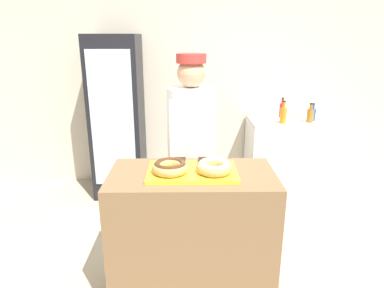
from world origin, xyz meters
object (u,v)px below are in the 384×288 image
at_px(bottle_red, 282,110).
at_px(donut_chocolate_glaze, 170,167).
at_px(bottle_orange, 283,115).
at_px(bottle_blue, 312,114).
at_px(bottle_amber, 310,115).
at_px(beverage_fridge, 118,118).
at_px(brownie_back_right, 204,161).
at_px(serving_tray, 192,172).
at_px(donut_light_glaze, 214,166).
at_px(brownie_back_left, 180,161).
at_px(baker_person, 191,153).
at_px(chest_freezer, 289,155).

bearing_deg(bottle_red, donut_chocolate_glaze, -123.19).
distance_m(bottle_orange, bottle_blue, 0.41).
distance_m(donut_chocolate_glaze, bottle_amber, 2.28).
relative_size(beverage_fridge, bottle_blue, 9.22).
bearing_deg(donut_chocolate_glaze, bottle_blue, 48.22).
relative_size(beverage_fridge, bottle_red, 7.78).
bearing_deg(bottle_red, brownie_back_right, -120.44).
xyz_separation_m(bottle_red, bottle_blue, (0.32, -0.17, -0.02)).
xyz_separation_m(serving_tray, donut_chocolate_glaze, (-0.15, -0.04, 0.05)).
xyz_separation_m(serving_tray, bottle_red, (1.12, 1.90, 0.03)).
distance_m(beverage_fridge, bottle_blue, 2.30).
bearing_deg(bottle_blue, bottle_orange, -160.59).
distance_m(brownie_back_right, bottle_blue, 2.09).
xyz_separation_m(donut_chocolate_glaze, donut_light_glaze, (0.30, 0.00, 0.00)).
height_order(brownie_back_left, bottle_amber, bottle_amber).
distance_m(donut_light_glaze, bottle_amber, 2.09).
distance_m(bottle_amber, bottle_blue, 0.11).
height_order(donut_chocolate_glaze, bottle_blue, bottle_blue).
relative_size(brownie_back_left, bottle_red, 0.33).
bearing_deg(donut_light_glaze, donut_chocolate_glaze, 180.00).
distance_m(bottle_red, bottle_blue, 0.36).
bearing_deg(donut_chocolate_glaze, bottle_amber, 47.80).
bearing_deg(baker_person, donut_chocolate_glaze, -103.47).
xyz_separation_m(donut_light_glaze, bottle_red, (0.97, 1.94, -0.02)).
xyz_separation_m(brownie_back_right, beverage_fridge, (-0.94, 1.62, -0.06)).
bearing_deg(bottle_orange, bottle_blue, 19.41).
bearing_deg(beverage_fridge, bottle_red, 4.13).
height_order(donut_chocolate_glaze, bottle_amber, bottle_amber).
distance_m(donut_chocolate_glaze, brownie_back_left, 0.19).
bearing_deg(chest_freezer, bottle_amber, -35.93).
distance_m(donut_chocolate_glaze, donut_light_glaze, 0.30).
height_order(donut_chocolate_glaze, beverage_fridge, beverage_fridge).
bearing_deg(brownie_back_right, beverage_fridge, 120.20).
height_order(beverage_fridge, chest_freezer, beverage_fridge).
bearing_deg(bottle_amber, brownie_back_right, -130.67).
relative_size(baker_person, bottle_blue, 8.49).
bearing_deg(beverage_fridge, brownie_back_left, -64.59).
distance_m(donut_light_glaze, bottle_red, 2.17).
bearing_deg(bottle_orange, bottle_amber, 7.86).
relative_size(bottle_amber, bottle_blue, 1.09).
distance_m(serving_tray, bottle_orange, 1.92).
relative_size(donut_light_glaze, bottle_blue, 1.20).
distance_m(baker_person, chest_freezer, 1.77).
distance_m(bottle_amber, bottle_red, 0.36).
height_order(serving_tray, bottle_amber, bottle_amber).
bearing_deg(bottle_red, beverage_fridge, -175.87).
relative_size(beverage_fridge, bottle_amber, 8.43).
xyz_separation_m(baker_person, bottle_amber, (1.38, 1.08, 0.08)).
distance_m(donut_light_glaze, bottle_orange, 1.88).
xyz_separation_m(donut_chocolate_glaze, brownie_back_left, (0.06, 0.18, -0.03)).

